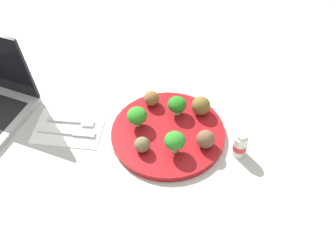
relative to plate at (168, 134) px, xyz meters
name	(u,v)px	position (x,y,z in m)	size (l,w,h in m)	color
ground_plane	(168,136)	(0.00, 0.00, -0.01)	(4.00, 4.00, 0.00)	#B2B2AD
plate	(168,134)	(0.00, 0.00, 0.00)	(0.28, 0.28, 0.02)	maroon
broccoli_floret_mid_left	(137,116)	(-0.08, 0.01, 0.04)	(0.05, 0.05, 0.05)	#99CF7F
broccoli_floret_mid_right	(175,141)	(0.03, -0.06, 0.04)	(0.05, 0.05, 0.06)	#A4CB83
broccoli_floret_center	(177,105)	(0.01, 0.07, 0.04)	(0.05, 0.05, 0.05)	#90CD6A
meatball_near_rim	(201,106)	(0.07, 0.08, 0.03)	(0.05, 0.05, 0.05)	brown
meatball_far_rim	(206,139)	(0.09, -0.03, 0.03)	(0.04, 0.04, 0.04)	brown
meatball_back_right	(142,145)	(-0.05, -0.07, 0.03)	(0.04, 0.04, 0.04)	brown
meatball_center	(151,98)	(-0.06, 0.09, 0.03)	(0.04, 0.04, 0.04)	brown
napkin	(69,128)	(-0.25, -0.02, -0.01)	(0.17, 0.12, 0.01)	white
fork	(73,122)	(-0.24, 0.00, 0.00)	(0.12, 0.03, 0.01)	silver
knife	(69,132)	(-0.24, -0.04, 0.00)	(0.15, 0.02, 0.01)	white
yogurt_bottle	(240,145)	(0.18, -0.03, 0.02)	(0.03, 0.03, 0.07)	white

